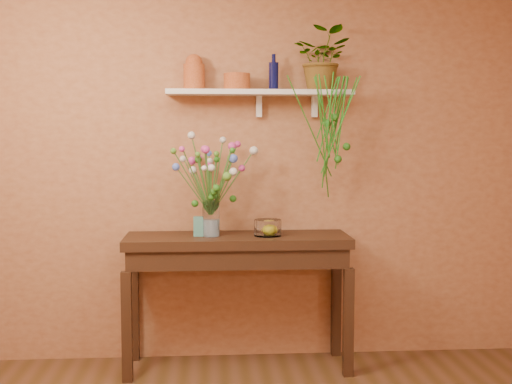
{
  "coord_description": "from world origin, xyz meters",
  "views": [
    {
      "loc": [
        -0.31,
        -2.76,
        1.62
      ],
      "look_at": [
        0.0,
        1.55,
        1.25
      ],
      "focal_mm": 46.24,
      "sensor_mm": 36.0,
      "label": 1
    }
  ],
  "objects_px": {
    "blue_bottle": "(274,76)",
    "spider_plant": "(323,59)",
    "glass_bowl": "(268,228)",
    "bouquet": "(213,167)",
    "glass_vase": "(211,221)",
    "terracotta_jug": "(194,73)",
    "sideboard": "(237,255)"
  },
  "relations": [
    {
      "from": "blue_bottle",
      "to": "glass_vase",
      "type": "xyz_separation_m",
      "value": [
        -0.44,
        -0.17,
        -1.0
      ]
    },
    {
      "from": "blue_bottle",
      "to": "bouquet",
      "type": "xyz_separation_m",
      "value": [
        -0.43,
        -0.17,
        -0.63
      ]
    },
    {
      "from": "bouquet",
      "to": "sideboard",
      "type": "bearing_deg",
      "value": 3.78
    },
    {
      "from": "glass_vase",
      "to": "sideboard",
      "type": "bearing_deg",
      "value": 4.67
    },
    {
      "from": "glass_bowl",
      "to": "bouquet",
      "type": "bearing_deg",
      "value": 176.84
    },
    {
      "from": "spider_plant",
      "to": "bouquet",
      "type": "height_order",
      "value": "spider_plant"
    },
    {
      "from": "terracotta_jug",
      "to": "bouquet",
      "type": "bearing_deg",
      "value": -53.8
    },
    {
      "from": "blue_bottle",
      "to": "spider_plant",
      "type": "xyz_separation_m",
      "value": [
        0.35,
        -0.01,
        0.11
      ]
    },
    {
      "from": "spider_plant",
      "to": "sideboard",
      "type": "bearing_deg",
      "value": -167.03
    },
    {
      "from": "sideboard",
      "to": "terracotta_jug",
      "type": "bearing_deg",
      "value": 150.89
    },
    {
      "from": "sideboard",
      "to": "glass_vase",
      "type": "relative_size",
      "value": 6.3
    },
    {
      "from": "glass_vase",
      "to": "spider_plant",
      "type": "bearing_deg",
      "value": 11.11
    },
    {
      "from": "terracotta_jug",
      "to": "bouquet",
      "type": "height_order",
      "value": "terracotta_jug"
    },
    {
      "from": "terracotta_jug",
      "to": "glass_bowl",
      "type": "height_order",
      "value": "terracotta_jug"
    },
    {
      "from": "glass_vase",
      "to": "glass_bowl",
      "type": "height_order",
      "value": "glass_vase"
    },
    {
      "from": "glass_vase",
      "to": "glass_bowl",
      "type": "bearing_deg",
      "value": -2.47
    },
    {
      "from": "sideboard",
      "to": "terracotta_jug",
      "type": "distance_m",
      "value": 1.3
    },
    {
      "from": "sideboard",
      "to": "blue_bottle",
      "type": "xyz_separation_m",
      "value": [
        0.26,
        0.15,
        1.24
      ]
    },
    {
      "from": "glass_vase",
      "to": "terracotta_jug",
      "type": "bearing_deg",
      "value": 122.18
    },
    {
      "from": "spider_plant",
      "to": "glass_vase",
      "type": "relative_size",
      "value": 1.77
    },
    {
      "from": "sideboard",
      "to": "glass_bowl",
      "type": "relative_size",
      "value": 8.23
    },
    {
      "from": "bouquet",
      "to": "terracotta_jug",
      "type": "bearing_deg",
      "value": 126.2
    },
    {
      "from": "sideboard",
      "to": "glass_vase",
      "type": "xyz_separation_m",
      "value": [
        -0.18,
        -0.01,
        0.24
      ]
    },
    {
      "from": "blue_bottle",
      "to": "glass_vase",
      "type": "relative_size",
      "value": 1.03
    },
    {
      "from": "terracotta_jug",
      "to": "glass_vase",
      "type": "distance_m",
      "value": 1.04
    },
    {
      "from": "sideboard",
      "to": "blue_bottle",
      "type": "relative_size",
      "value": 6.14
    },
    {
      "from": "glass_bowl",
      "to": "spider_plant",
      "type": "bearing_deg",
      "value": 23.06
    },
    {
      "from": "glass_bowl",
      "to": "glass_vase",
      "type": "bearing_deg",
      "value": 177.53
    },
    {
      "from": "blue_bottle",
      "to": "spider_plant",
      "type": "height_order",
      "value": "spider_plant"
    },
    {
      "from": "terracotta_jug",
      "to": "bouquet",
      "type": "xyz_separation_m",
      "value": [
        0.13,
        -0.17,
        -0.65
      ]
    },
    {
      "from": "sideboard",
      "to": "glass_bowl",
      "type": "height_order",
      "value": "glass_bowl"
    },
    {
      "from": "blue_bottle",
      "to": "glass_bowl",
      "type": "bearing_deg",
      "value": -106.96
    }
  ]
}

